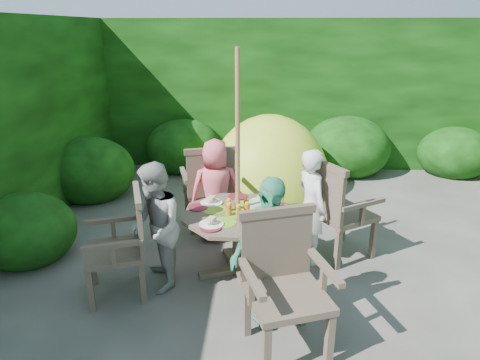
# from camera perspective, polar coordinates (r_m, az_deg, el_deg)

# --- Properties ---
(ground) EXTENTS (60.00, 60.00, 0.00)m
(ground) POSITION_cam_1_polar(r_m,az_deg,el_deg) (4.52, 13.60, -12.33)
(ground) COLOR #42403B
(ground) RESTS_ON ground
(hedge_enclosure) EXTENTS (9.00, 9.00, 2.50)m
(hedge_enclosure) POSITION_cam_1_polar(r_m,az_deg,el_deg) (5.29, 12.23, 7.17)
(hedge_enclosure) COLOR black
(hedge_enclosure) RESTS_ON ground
(patio_table) EXTENTS (1.46, 1.46, 0.78)m
(patio_table) POSITION_cam_1_polar(r_m,az_deg,el_deg) (4.21, -0.25, -5.68)
(patio_table) COLOR #42362B
(patio_table) RESTS_ON ground
(parasol_pole) EXTENTS (0.06, 0.06, 2.20)m
(parasol_pole) POSITION_cam_1_polar(r_m,az_deg,el_deg) (4.01, -0.31, 1.44)
(parasol_pole) COLOR olive
(parasol_pole) RESTS_ON ground
(garden_chair_right) EXTENTS (0.79, 0.82, 1.04)m
(garden_chair_right) POSITION_cam_1_polar(r_m,az_deg,el_deg) (4.62, 12.71, -3.71)
(garden_chair_right) COLOR #42362B
(garden_chair_right) RESTS_ON ground
(garden_chair_left) EXTENTS (0.66, 0.71, 0.96)m
(garden_chair_left) POSITION_cam_1_polar(r_m,az_deg,el_deg) (4.06, -15.29, -8.11)
(garden_chair_left) COLOR #42362B
(garden_chair_left) RESTS_ON ground
(garden_chair_back) EXTENTS (0.75, 0.70, 1.03)m
(garden_chair_back) POSITION_cam_1_polar(r_m,az_deg,el_deg) (5.18, -4.14, -0.80)
(garden_chair_back) COLOR #42362B
(garden_chair_back) RESTS_ON ground
(garden_chair_front) EXTENTS (0.76, 0.72, 1.04)m
(garden_chair_front) POSITION_cam_1_polar(r_m,az_deg,el_deg) (3.33, 5.81, -13.22)
(garden_chair_front) COLOR #42362B
(garden_chair_front) RESTS_ON ground
(child_right) EXTENTS (0.45, 0.53, 1.22)m
(child_right) POSITION_cam_1_polar(r_m,az_deg,el_deg) (4.48, 9.49, -3.50)
(child_right) COLOR silver
(child_right) RESTS_ON ground
(child_left) EXTENTS (0.63, 0.72, 1.23)m
(child_left) POSITION_cam_1_polar(r_m,az_deg,el_deg) (4.03, -11.23, -6.28)
(child_left) COLOR #9E9E99
(child_left) RESTS_ON ground
(child_back) EXTENTS (0.65, 0.50, 1.19)m
(child_back) POSITION_cam_1_polar(r_m,az_deg,el_deg) (4.90, -3.23, -1.38)
(child_back) COLOR #E15D65
(child_back) RESTS_ON ground
(child_front) EXTENTS (0.78, 0.73, 1.29)m
(child_front) POSITION_cam_1_polar(r_m,az_deg,el_deg) (3.50, 3.85, -9.60)
(child_front) COLOR #4FB98D
(child_front) RESTS_ON ground
(dome_tent) EXTENTS (2.13, 2.13, 2.31)m
(dome_tent) POSITION_cam_1_polar(r_m,az_deg,el_deg) (6.59, 3.83, -1.30)
(dome_tent) COLOR #BAD829
(dome_tent) RESTS_ON ground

